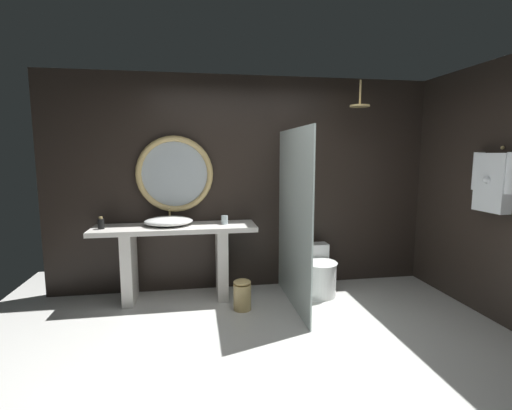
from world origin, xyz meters
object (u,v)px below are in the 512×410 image
at_px(vessel_sink, 169,221).
at_px(toilet, 318,272).
at_px(tumbler_cup, 225,220).
at_px(soap_dispenser, 101,224).
at_px(waste_bin, 242,294).
at_px(rain_shower_head, 360,104).
at_px(hanging_bathrobe, 493,180).
at_px(round_wall_mirror, 175,174).

distance_m(vessel_sink, toilet, 1.87).
bearing_deg(tumbler_cup, soap_dispenser, -177.50).
distance_m(toilet, waste_bin, 1.01).
bearing_deg(rain_shower_head, tumbler_cup, 174.19).
distance_m(soap_dispenser, hanging_bathrobe, 4.04).
height_order(round_wall_mirror, rain_shower_head, rain_shower_head).
bearing_deg(rain_shower_head, soap_dispenser, 178.06).
height_order(vessel_sink, toilet, vessel_sink).
bearing_deg(round_wall_mirror, tumbler_cup, -21.75).
bearing_deg(tumbler_cup, rain_shower_head, -5.81).
bearing_deg(waste_bin, vessel_sink, 149.03).
relative_size(vessel_sink, toilet, 0.93).
xyz_separation_m(rain_shower_head, hanging_bathrobe, (0.98, -0.92, -0.81)).
relative_size(tumbler_cup, waste_bin, 0.30).
bearing_deg(hanging_bathrobe, toilet, 146.14).
xyz_separation_m(tumbler_cup, hanging_bathrobe, (2.52, -1.08, 0.51)).
height_order(soap_dispenser, toilet, soap_dispenser).
bearing_deg(soap_dispenser, waste_bin, -14.59).
relative_size(tumbler_cup, toilet, 0.17).
relative_size(round_wall_mirror, rain_shower_head, 3.04).
xyz_separation_m(vessel_sink, toilet, (1.74, -0.15, -0.65)).
bearing_deg(tumbler_cup, vessel_sink, 178.08).
bearing_deg(tumbler_cup, toilet, -6.68).
relative_size(soap_dispenser, rain_shower_head, 0.46).
xyz_separation_m(tumbler_cup, round_wall_mirror, (-0.56, 0.22, 0.52)).
distance_m(round_wall_mirror, hanging_bathrobe, 3.35).
relative_size(vessel_sink, soap_dispenser, 4.04).
bearing_deg(hanging_bathrobe, vessel_sink, 160.75).
distance_m(vessel_sink, hanging_bathrobe, 3.39).
bearing_deg(toilet, tumbler_cup, 173.32).
height_order(rain_shower_head, waste_bin, rain_shower_head).
bearing_deg(soap_dispenser, hanging_bathrobe, -14.80).
distance_m(hanging_bathrobe, toilet, 2.07).
bearing_deg(waste_bin, rain_shower_head, 11.75).
distance_m(rain_shower_head, hanging_bathrobe, 1.57).
height_order(tumbler_cup, round_wall_mirror, round_wall_mirror).
bearing_deg(tumbler_cup, round_wall_mirror, 158.25).
relative_size(vessel_sink, waste_bin, 1.62).
xyz_separation_m(tumbler_cup, soap_dispenser, (-1.35, -0.06, 0.01)).
height_order(round_wall_mirror, waste_bin, round_wall_mirror).
xyz_separation_m(tumbler_cup, rain_shower_head, (1.55, -0.16, 1.32)).
distance_m(tumbler_cup, waste_bin, 0.88).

